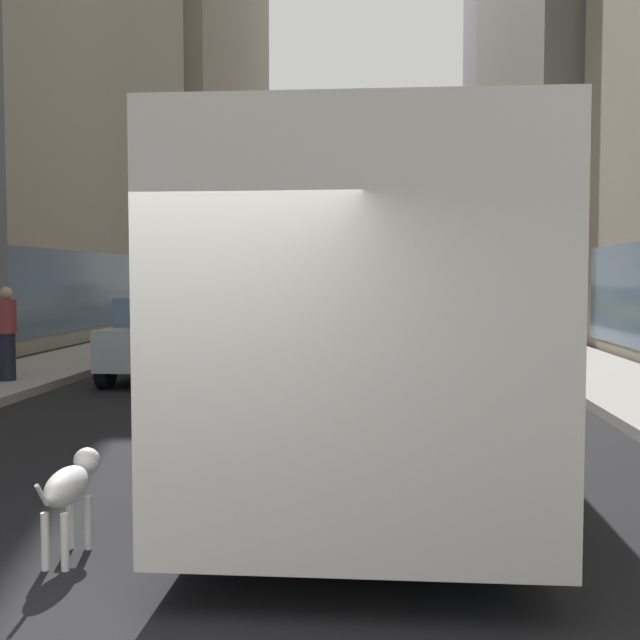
{
  "coord_description": "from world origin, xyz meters",
  "views": [
    {
      "loc": [
        1.36,
        -3.68,
        2.02
      ],
      "look_at": [
        0.48,
        7.25,
        1.4
      ],
      "focal_mm": 43.09,
      "sensor_mm": 36.0,
      "label": 1
    }
  ],
  "objects": [
    {
      "name": "sidewalk_left",
      "position": [
        -5.7,
        35.0,
        0.07
      ],
      "size": [
        2.4,
        110.0,
        0.15
      ],
      "primitive_type": "cube",
      "color": "#9E9991",
      "rests_on": "ground"
    },
    {
      "name": "ground_plane",
      "position": [
        0.0,
        35.0,
        0.0
      ],
      "size": [
        120.0,
        120.0,
        0.0
      ],
      "primitive_type": "plane",
      "color": "black"
    },
    {
      "name": "box_truck",
      "position": [
        2.8,
        17.63,
        1.67
      ],
      "size": [
        2.3,
        7.5,
        3.05
      ],
      "color": "silver",
      "rests_on": "ground"
    },
    {
      "name": "sidewalk_right",
      "position": [
        5.7,
        35.0,
        0.07
      ],
      "size": [
        2.4,
        110.0,
        0.15
      ],
      "primitive_type": "cube",
      "color": "#9E9991",
      "rests_on": "ground"
    },
    {
      "name": "car_silver_sedan",
      "position": [
        -2.8,
        11.34,
        0.82
      ],
      "size": [
        1.85,
        4.1,
        1.62
      ],
      "color": "#B7BABF",
      "rests_on": "ground"
    },
    {
      "name": "pedestrian_in_coat",
      "position": [
        -5.36,
        9.57,
        1.01
      ],
      "size": [
        0.34,
        0.34,
        1.69
      ],
      "color": "#1E1E2D",
      "rests_on": "sidewalk_left"
    },
    {
      "name": "car_yellow_taxi",
      "position": [
        2.8,
        26.36,
        0.83
      ],
      "size": [
        1.88,
        4.77,
        1.62
      ],
      "color": "yellow",
      "rests_on": "ground"
    },
    {
      "name": "building_right_far",
      "position": [
        11.9,
        48.37,
        14.59
      ],
      "size": [
        8.58,
        19.05,
        29.2
      ],
      "color": "slate",
      "rests_on": "ground"
    },
    {
      "name": "transit_bus",
      "position": [
        1.2,
        6.35,
        1.78
      ],
      "size": [
        2.78,
        11.53,
        3.05
      ],
      "color": "silver",
      "rests_on": "ground"
    },
    {
      "name": "building_left_far",
      "position": [
        -11.9,
        44.56,
        12.64
      ],
      "size": [
        9.18,
        22.15,
        25.29
      ],
      "color": "#A0937F",
      "rests_on": "ground"
    },
    {
      "name": "dalmatian_dog",
      "position": [
        -0.87,
        1.6,
        0.51
      ],
      "size": [
        0.22,
        0.96,
        0.72
      ],
      "color": "white",
      "rests_on": "ground"
    },
    {
      "name": "car_white_van",
      "position": [
        1.2,
        41.34,
        0.82
      ],
      "size": [
        1.75,
        3.91,
        1.62
      ],
      "color": "silver",
      "rests_on": "ground"
    }
  ]
}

